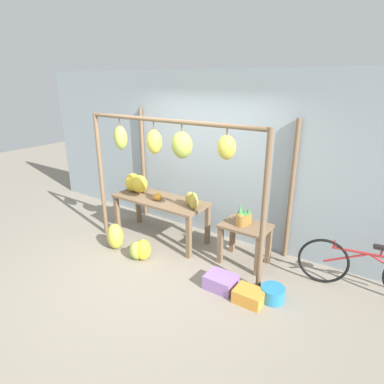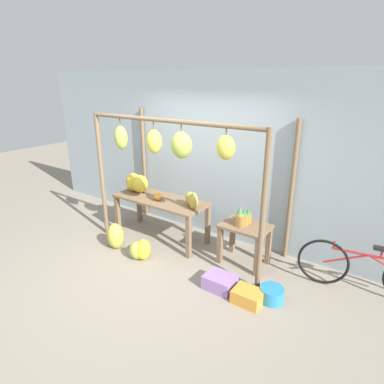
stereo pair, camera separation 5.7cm
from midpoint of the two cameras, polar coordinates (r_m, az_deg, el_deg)
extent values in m
plane|color=gray|center=(4.86, -7.68, -13.73)|extent=(20.00, 20.00, 0.00)
cube|color=#99A8B2|center=(5.52, 2.89, 6.37)|extent=(8.00, 0.08, 2.80)
cylinder|color=brown|center=(5.70, -16.12, 2.62)|extent=(0.07, 0.07, 2.14)
cylinder|color=brown|center=(4.02, 12.23, -4.12)|extent=(0.07, 0.07, 2.14)
cylinder|color=brown|center=(6.39, -8.93, 4.95)|extent=(0.07, 0.07, 2.14)
cylinder|color=brown|center=(4.95, 16.92, 0.02)|extent=(0.07, 0.07, 2.14)
cylinder|color=brown|center=(4.47, -4.81, 12.51)|extent=(2.94, 0.06, 0.06)
cylinder|color=brown|center=(5.11, -13.10, 12.00)|extent=(0.02, 0.02, 0.11)
ellipsoid|color=#9EB247|center=(5.14, -12.90, 9.37)|extent=(0.22, 0.19, 0.37)
cylinder|color=brown|center=(4.63, -7.20, 11.62)|extent=(0.02, 0.02, 0.11)
ellipsoid|color=gold|center=(4.67, -7.08, 8.83)|extent=(0.23, 0.21, 0.35)
cylinder|color=brown|center=(4.33, -2.24, 11.32)|extent=(0.02, 0.02, 0.09)
ellipsoid|color=#9EB247|center=(4.37, -2.20, 8.34)|extent=(0.30, 0.27, 0.37)
cylinder|color=brown|center=(3.97, 5.84, 10.60)|extent=(0.02, 0.02, 0.08)
ellipsoid|color=gold|center=(4.00, 5.74, 7.89)|extent=(0.24, 0.22, 0.31)
cube|color=brown|center=(5.46, -6.00, -1.39)|extent=(1.66, 0.65, 0.04)
cube|color=brown|center=(5.92, -13.43, -3.95)|extent=(0.07, 0.07, 0.69)
cube|color=brown|center=(4.97, -0.92, -8.10)|extent=(0.07, 0.07, 0.69)
cube|color=brown|center=(6.28, -9.74, -2.33)|extent=(0.07, 0.07, 0.69)
cube|color=brown|center=(5.39, 2.48, -5.84)|extent=(0.07, 0.07, 0.69)
cube|color=brown|center=(4.79, 9.16, -6.00)|extent=(0.70, 0.50, 0.04)
cube|color=brown|center=(4.89, 4.70, -9.37)|extent=(0.07, 0.07, 0.59)
cube|color=brown|center=(4.67, 11.27, -11.23)|extent=(0.07, 0.07, 0.59)
cube|color=brown|center=(5.20, 6.91, -7.57)|extent=(0.07, 0.07, 0.59)
cube|color=brown|center=(4.99, 13.13, -9.20)|extent=(0.07, 0.07, 0.59)
ellipsoid|color=gold|center=(5.74, -9.64, 1.40)|extent=(0.37, 0.38, 0.32)
ellipsoid|color=gold|center=(5.83, -10.73, 1.68)|extent=(0.36, 0.37, 0.33)
sphere|color=orange|center=(5.45, -6.14, -0.76)|extent=(0.08, 0.08, 0.08)
sphere|color=orange|center=(5.36, -6.36, -1.10)|extent=(0.08, 0.08, 0.08)
sphere|color=orange|center=(5.42, -6.09, -0.84)|extent=(0.09, 0.09, 0.09)
sphere|color=orange|center=(5.41, -6.64, -0.98)|extent=(0.07, 0.07, 0.07)
sphere|color=orange|center=(5.42, -6.17, -0.90)|extent=(0.08, 0.08, 0.08)
sphere|color=orange|center=(5.47, -6.46, -0.60)|extent=(0.10, 0.10, 0.10)
sphere|color=orange|center=(5.40, -6.84, -1.00)|extent=(0.08, 0.08, 0.08)
sphere|color=orange|center=(5.38, -6.57, -1.08)|extent=(0.07, 0.07, 0.07)
cylinder|color=olive|center=(4.69, 8.37, -5.09)|extent=(0.13, 0.13, 0.17)
cone|color=#337538|center=(4.64, 8.45, -3.63)|extent=(0.09, 0.09, 0.09)
cylinder|color=#A3702D|center=(4.83, 9.57, -4.58)|extent=(0.11, 0.11, 0.14)
cone|color=#337538|center=(4.78, 9.65, -3.34)|extent=(0.08, 0.08, 0.09)
cylinder|color=#B27F38|center=(4.69, 8.15, -4.92)|extent=(0.11, 0.11, 0.19)
cone|color=#428442|center=(4.62, 8.25, -3.07)|extent=(0.08, 0.08, 0.13)
cylinder|color=#A3702D|center=(4.76, 8.93, -4.89)|extent=(0.15, 0.15, 0.15)
cone|color=#337538|center=(4.71, 9.01, -3.57)|extent=(0.10, 0.10, 0.09)
ellipsoid|color=#9EB247|center=(5.44, -13.47, -7.98)|extent=(0.24, 0.23, 0.38)
ellipsoid|color=gold|center=(5.45, -13.80, -7.65)|extent=(0.38, 0.36, 0.43)
ellipsoid|color=yellow|center=(5.07, -9.00, -10.20)|extent=(0.26, 0.28, 0.32)
ellipsoid|color=#9EB247|center=(5.15, -9.03, -9.87)|extent=(0.36, 0.36, 0.30)
ellipsoid|color=#9EB247|center=(5.10, -10.09, -10.22)|extent=(0.31, 0.31, 0.30)
cube|color=#9970B7|center=(4.45, 4.76, -15.62)|extent=(0.40, 0.32, 0.19)
cylinder|color=teal|center=(4.35, 13.76, -17.14)|extent=(0.30, 0.30, 0.18)
torus|color=black|center=(4.75, 21.95, -11.32)|extent=(0.65, 0.14, 0.66)
cylinder|color=maroon|center=(4.67, 28.65, -9.67)|extent=(0.87, 0.18, 0.03)
cylinder|color=maroon|center=(4.70, 25.28, -10.51)|extent=(0.52, 0.11, 0.26)
cylinder|color=maroon|center=(4.67, 30.33, -9.31)|extent=(0.02, 0.02, 0.10)
cube|color=black|center=(4.64, 30.47, -8.55)|extent=(0.21, 0.11, 0.04)
cylinder|color=maroon|center=(4.62, 23.67, -8.46)|extent=(0.02, 0.02, 0.10)
ellipsoid|color=#B2993D|center=(4.96, -0.04, -1.81)|extent=(0.22, 0.22, 0.23)
ellipsoid|color=#B2993D|center=(5.09, -0.65, -1.21)|extent=(0.18, 0.15, 0.23)
ellipsoid|color=#93A33D|center=(4.98, -0.03, -1.53)|extent=(0.19, 0.20, 0.26)
cube|color=orange|center=(4.27, 9.72, -17.75)|extent=(0.36, 0.28, 0.17)
camera|label=1|loc=(0.03, -90.33, -0.12)|focal=30.00mm
camera|label=2|loc=(0.03, 89.67, 0.12)|focal=30.00mm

